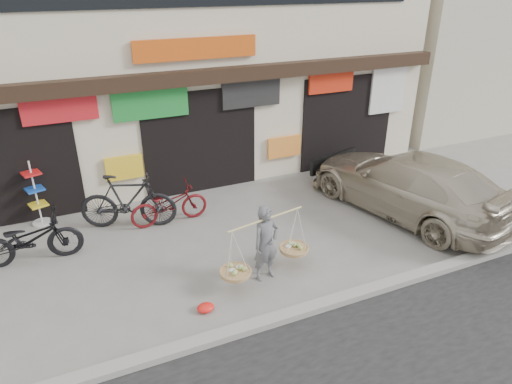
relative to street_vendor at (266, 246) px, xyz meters
name	(u,v)px	position (x,y,z in m)	size (l,w,h in m)	color
ground	(255,255)	(0.12, 0.78, -0.69)	(70.00, 70.00, 0.00)	gray
kerb	(302,311)	(0.12, -1.22, -0.63)	(70.00, 0.25, 0.12)	gray
shophouse_block	(167,44)	(0.12, 7.20, 2.76)	(14.00, 6.32, 7.00)	beige
neighbor_east	(486,30)	(13.62, 7.78, 2.51)	(12.00, 7.00, 6.40)	#BFB79E
street_vendor	(266,246)	(0.00, 0.00, 0.00)	(1.91, 0.83, 1.52)	slate
bike_0	(28,240)	(-4.11, 2.39, -0.18)	(0.68, 1.95, 1.03)	black
bike_1	(128,201)	(-2.03, 3.03, -0.04)	(0.61, 2.16, 1.30)	black
bike_2	(169,204)	(-1.15, 2.86, -0.22)	(0.63, 1.80, 0.95)	maroon
bike_3	(31,239)	(-4.06, 2.39, -0.18)	(0.68, 1.95, 1.03)	black
suv	(407,183)	(4.25, 1.10, 0.05)	(3.22, 5.45, 1.48)	#BBAF97
display_rack	(37,199)	(-3.91, 4.03, -0.06)	(0.46, 0.46, 1.57)	silver
red_bag	(206,308)	(-1.37, -0.48, -0.62)	(0.31, 0.25, 0.14)	red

